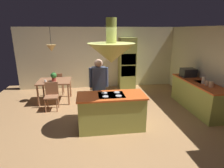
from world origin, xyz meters
The scene contains 18 objects.
ground centered at (0.00, 0.00, 0.00)m, with size 8.16×8.16×0.00m, color #AD7F51.
wall_back centered at (0.00, 3.45, 1.27)m, with size 6.80×0.10×2.55m, color beige.
wall_right centered at (3.25, 0.40, 1.27)m, with size 0.10×7.20×2.55m, color beige.
kitchen_island centered at (0.00, -0.20, 0.46)m, with size 1.69×0.77×0.92m.
counter_run_right centered at (2.84, 0.60, 0.46)m, with size 0.73×2.27×0.90m.
oven_tower centered at (1.10, 3.04, 1.07)m, with size 0.66×0.62×2.14m.
dining_table centered at (-1.70, 1.90, 0.66)m, with size 1.10×0.92×0.76m.
person_at_island centered at (-0.26, 0.46, 0.97)m, with size 0.53×0.23×1.69m.
range_hood centered at (0.00, -0.20, 1.95)m, with size 1.10×1.10×1.00m.
pendant_light_over_table centered at (-1.70, 1.90, 1.86)m, with size 0.32×0.32×0.82m.
chair_facing_island centered at (-1.70, 1.22, 0.50)m, with size 0.40×0.40×0.87m.
chair_by_back_wall centered at (-1.70, 2.58, 0.50)m, with size 0.40×0.40×0.87m.
potted_plant_on_table centered at (-1.69, 1.82, 0.93)m, with size 0.20×0.20×0.30m.
cup_on_table centered at (-1.95, 1.67, 0.81)m, with size 0.07×0.07×0.09m, color white.
canister_flour centered at (2.84, 0.04, 0.98)m, with size 0.12×0.12×0.16m, color #E0B78C.
canister_sugar centered at (2.84, 0.22, 0.97)m, with size 0.13×0.13×0.14m, color #E0B78C.
canister_tea centered at (2.84, 0.40, 1.01)m, with size 0.10×0.10×0.21m, color silver.
microwave_on_counter centered at (2.84, 1.27, 1.04)m, with size 0.46×0.36×0.28m, color #232326.
Camera 1 is at (-0.57, -4.46, 2.45)m, focal length 29.67 mm.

